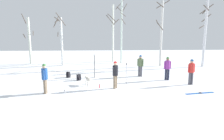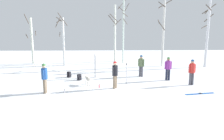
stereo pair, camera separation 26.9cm
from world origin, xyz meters
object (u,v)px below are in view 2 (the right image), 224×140
object	(u,v)px
ski_poles_0	(126,73)
birch_tree_4	(163,32)
water_bottle_1	(64,91)
birch_tree_2	(115,33)
backpack_1	(69,75)
birch_tree_5	(207,33)
birch_tree_1	(63,40)
dog	(88,79)
birch_tree_3	(123,27)
person_2	(168,67)
birch_tree_0	(32,40)
person_0	(141,64)
ski_pair_lying_0	(200,94)
backpack_0	(79,77)
ski_pair_planted_0	(95,66)
person_1	(44,76)
water_bottle_0	(99,86)
person_3	(192,70)

from	to	relation	value
ski_poles_0	birch_tree_4	size ratio (longest dim) A/B	0.21
water_bottle_1	birch_tree_2	distance (m)	14.11
backpack_1	birch_tree_5	xyz separation A→B (m)	(13.12, 4.56, 3.26)
birch_tree_1	birch_tree_5	xyz separation A→B (m)	(14.65, -1.32, 0.72)
dog	birch_tree_3	distance (m)	11.42
dog	ski_poles_0	world-z (taller)	ski_poles_0
birch_tree_1	person_2	bearing A→B (deg)	-38.75
birch_tree_0	birch_tree_1	bearing A→B (deg)	-23.76
person_0	ski_pair_lying_0	size ratio (longest dim) A/B	0.96
person_0	person_2	distance (m)	2.20
ski_pair_lying_0	person_0	bearing A→B (deg)	117.56
person_0	backpack_1	size ratio (longest dim) A/B	3.90
backpack_0	birch_tree_0	bearing A→B (deg)	126.24
person_2	birch_tree_5	xyz separation A→B (m)	(5.72, 5.85, 2.49)
person_2	birch_tree_2	distance (m)	11.08
birch_tree_5	person_0	bearing A→B (deg)	-149.00
ski_pair_lying_0	birch_tree_3	world-z (taller)	birch_tree_3
ski_pair_planted_0	birch_tree_5	distance (m)	12.32
person_1	birch_tree_3	distance (m)	13.62
water_bottle_0	ski_pair_planted_0	bearing A→B (deg)	97.25
ski_pair_lying_0	backpack_1	xyz separation A→B (m)	(-8.18, 4.71, 0.20)
water_bottle_0	birch_tree_2	world-z (taller)	birch_tree_2
person_3	ski_pair_planted_0	bearing A→B (deg)	158.76
water_bottle_1	water_bottle_0	bearing A→B (deg)	27.96
backpack_1	ski_pair_lying_0	bearing A→B (deg)	-29.95
person_0	dog	world-z (taller)	person_0
water_bottle_0	birch_tree_4	world-z (taller)	birch_tree_4
backpack_0	ski_poles_0	bearing A→B (deg)	-21.27
birch_tree_3	birch_tree_4	bearing A→B (deg)	-34.57
person_2	water_bottle_1	size ratio (longest dim) A/B	8.37
water_bottle_1	birch_tree_2	bearing A→B (deg)	74.79
water_bottle_1	birch_tree_0	distance (m)	13.42
person_0	person_3	bearing A→B (deg)	-44.16
birch_tree_3	birch_tree_5	size ratio (longest dim) A/B	1.20
person_0	birch_tree_2	world-z (taller)	birch_tree_2
person_1	water_bottle_0	size ratio (longest dim) A/B	7.35
person_2	person_0	bearing A→B (deg)	141.46
backpack_1	birch_tree_4	xyz separation A→B (m)	(8.80, 5.18, 3.28)
ski_poles_0	birch_tree_4	bearing A→B (deg)	58.70
birch_tree_0	person_2	bearing A→B (deg)	-34.74
person_3	backpack_1	bearing A→B (deg)	162.48
birch_tree_2	birch_tree_1	bearing A→B (deg)	-150.97
ski_pair_planted_0	birch_tree_1	size ratio (longest dim) A/B	0.33
person_2	ski_pair_planted_0	distance (m)	5.47
ski_pair_lying_0	dog	bearing A→B (deg)	160.88
backpack_1	birch_tree_1	world-z (taller)	birch_tree_1
person_0	birch_tree_0	size ratio (longest dim) A/B	0.31
person_3	birch_tree_3	bearing A→B (deg)	108.82
person_3	water_bottle_0	world-z (taller)	person_3
person_0	person_3	distance (m)	4.00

